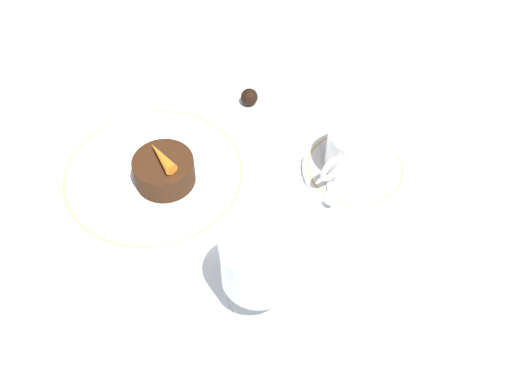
% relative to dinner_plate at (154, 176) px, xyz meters
% --- Properties ---
extents(ground_plane, '(3.00, 3.00, 0.00)m').
position_rel_dinner_plate_xyz_m(ground_plane, '(0.02, 0.05, -0.01)').
color(ground_plane, white).
extents(dinner_plate, '(0.24, 0.24, 0.01)m').
position_rel_dinner_plate_xyz_m(dinner_plate, '(0.00, 0.00, 0.00)').
color(dinner_plate, white).
rests_on(dinner_plate, ground_plane).
extents(saucer, '(0.14, 0.14, 0.01)m').
position_rel_dinner_plate_xyz_m(saucer, '(-0.21, 0.16, -0.00)').
color(saucer, white).
rests_on(saucer, ground_plane).
extents(coffee_cup, '(0.11, 0.09, 0.07)m').
position_rel_dinner_plate_xyz_m(coffee_cup, '(-0.21, 0.16, 0.04)').
color(coffee_cup, white).
rests_on(coffee_cup, saucer).
extents(spoon, '(0.07, 0.09, 0.00)m').
position_rel_dinner_plate_xyz_m(spoon, '(-0.16, 0.15, 0.00)').
color(spoon, silver).
rests_on(spoon, saucer).
extents(wine_glass, '(0.08, 0.08, 0.11)m').
position_rel_dinner_plate_xyz_m(wine_glass, '(0.01, 0.21, 0.06)').
color(wine_glass, silver).
rests_on(wine_glass, ground_plane).
extents(fork, '(0.03, 0.17, 0.01)m').
position_rel_dinner_plate_xyz_m(fork, '(0.18, 0.00, -0.01)').
color(fork, silver).
rests_on(fork, ground_plane).
extents(dessert_cake, '(0.08, 0.08, 0.04)m').
position_rel_dinner_plate_xyz_m(dessert_cake, '(-0.01, 0.02, 0.02)').
color(dessert_cake, '#381E0F').
rests_on(dessert_cake, dinner_plate).
extents(carrot_garnish, '(0.02, 0.05, 0.02)m').
position_rel_dinner_plate_xyz_m(carrot_garnish, '(-0.01, 0.02, 0.05)').
color(carrot_garnish, orange).
rests_on(carrot_garnish, dessert_cake).
extents(chocolate_truffle, '(0.02, 0.02, 0.02)m').
position_rel_dinner_plate_xyz_m(chocolate_truffle, '(-0.19, -0.03, 0.00)').
color(chocolate_truffle, black).
rests_on(chocolate_truffle, ground_plane).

